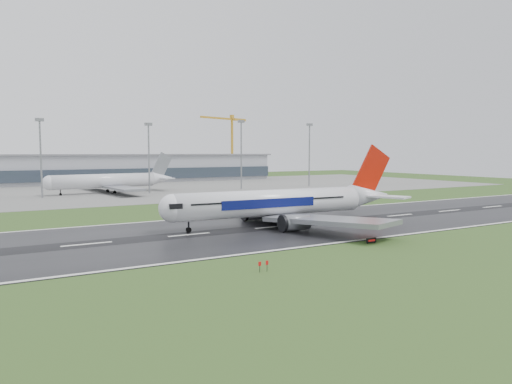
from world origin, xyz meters
TOP-DOWN VIEW (x-y plane):
  - ground at (0.00, 0.00)m, footprint 520.00×520.00m
  - runway at (0.00, 0.00)m, footprint 400.00×45.00m
  - apron at (0.00, 125.00)m, footprint 400.00×130.00m
  - terminal at (0.00, 185.00)m, footprint 240.00×36.00m
  - main_airliner at (24.94, 1.57)m, footprint 63.06×60.32m
  - parked_airliner at (9.13, 109.69)m, footprint 61.04×57.71m
  - tower_crane at (111.87, 200.00)m, footprint 40.83×16.60m
  - runway_sign at (25.87, -25.16)m, footprint 2.31×0.42m
  - floodmast_2 at (-17.50, 100.00)m, footprint 0.64×0.64m
  - floodmast_3 at (22.85, 100.00)m, footprint 0.64×0.64m
  - floodmast_4 at (65.50, 100.00)m, footprint 0.64×0.64m
  - floodmast_5 at (103.47, 100.00)m, footprint 0.64×0.64m

SIDE VIEW (x-z plane):
  - ground at x=0.00m, z-range 0.00..0.00m
  - apron at x=0.00m, z-range 0.00..0.08m
  - runway at x=0.00m, z-range 0.00..0.10m
  - runway_sign at x=25.87m, z-range 0.00..1.04m
  - terminal at x=0.00m, z-range 0.00..15.00m
  - parked_airliner at x=9.13m, z-range 0.08..16.29m
  - main_airliner at x=24.94m, z-range 0.10..17.96m
  - floodmast_3 at x=22.85m, z-range 0.00..27.57m
  - floodmast_2 at x=-17.50m, z-range 0.00..28.02m
  - floodmast_5 at x=103.47m, z-range 0.00..29.69m
  - floodmast_4 at x=65.50m, z-range 0.00..30.05m
  - tower_crane at x=111.87m, z-range 0.00..42.19m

